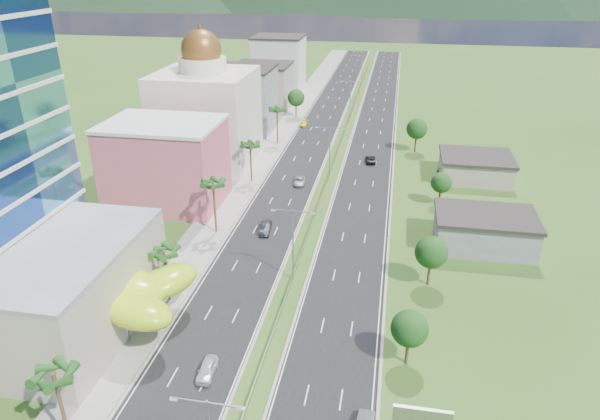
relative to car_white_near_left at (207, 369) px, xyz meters
The scene contains 34 objects.
ground 12.33m from the car_white_near_left, 62.58° to the left, with size 500.00×500.00×0.00m, color #2D5119.
road_left 100.94m from the car_white_near_left, 91.04° to the left, with size 11.00×260.00×0.04m, color black.
road_right 101.78m from the car_white_near_left, 82.57° to the left, with size 11.00×260.00×0.04m, color black.
sidewalk_left 101.56m from the car_white_near_left, 96.41° to the left, with size 7.00×260.00×0.12m, color gray.
median_guardrail 83.11m from the car_white_near_left, 86.09° to the left, with size 0.10×216.06×0.76m.
streetlight_median_b 22.49m from the car_white_near_left, 74.84° to the left, with size 6.04×0.25×11.00m.
streetlight_median_c 61.48m from the car_white_near_left, 84.69° to the left, with size 6.04×0.25×11.00m.
streetlight_median_d 106.24m from the car_white_near_left, 86.94° to the left, with size 6.04×0.25×11.00m.
streetlight_median_e 151.15m from the car_white_near_left, 87.85° to the left, with size 6.04×0.25×11.00m.
mall_podium 27.20m from the car_white_near_left, 169.41° to the left, with size 30.00×24.00×11.00m, color #A29686.
lime_canopy 16.46m from the car_white_near_left, 154.23° to the left, with size 18.00×15.00×7.40m.
pink_shophouse 48.85m from the car_white_near_left, 117.49° to the left, with size 20.00×15.00×15.00m, color #D0556B.
domed_building 70.40m from the car_white_near_left, 108.71° to the left, with size 20.00×20.00×28.70m.
midrise_grey 93.67m from the car_white_near_left, 103.20° to the left, with size 16.00×15.00×16.00m, color slate.
midrise_beige 115.06m from the car_white_near_left, 100.70° to the left, with size 16.00×15.00×13.00m, color #A29686.
midrise_white 137.83m from the car_white_near_left, 98.92° to the left, with size 16.00×15.00×18.00m, color silver.
shed_near 49.26m from the car_white_near_left, 46.86° to the left, with size 15.00×10.00×5.00m, color slate.
shed_far 74.97m from the car_white_near_left, 61.58° to the left, with size 14.00×12.00×4.40m, color #A29686.
palm_tree_a 16.49m from the car_white_near_left, 131.59° to the right, with size 3.60×3.60×9.10m.
palm_tree_b 17.42m from the car_white_near_left, 127.27° to the left, with size 3.60×3.60×8.10m.
palm_tree_c 35.22m from the car_white_near_left, 106.63° to the left, with size 3.60×3.60×9.60m.
palm_tree_d 57.18m from the car_white_near_left, 99.97° to the left, with size 3.60×3.60×8.60m.
palm_tree_e 81.87m from the car_white_near_left, 96.93° to the left, with size 3.60×3.60×9.40m.
leafy_tree_lfar 106.49m from the car_white_near_left, 95.30° to the left, with size 4.90×4.90×8.05m.
leafy_tree_ra 22.82m from the car_white_near_left, 15.29° to the left, with size 4.20×4.20×6.90m.
leafy_tree_rb 33.96m from the car_white_near_left, 42.90° to the left, with size 4.55×4.55×7.47m.
leafy_tree_rc 58.07m from the car_white_near_left, 61.48° to the left, with size 3.85×3.85×6.33m.
leafy_tree_rd 84.45m from the car_white_near_left, 73.70° to the left, with size 4.90×4.90×8.05m.
mountain_ridge 465.58m from the car_white_near_left, 81.89° to the left, with size 860.00×140.00×90.00m, color black, non-canonical shape.
car_white_near_left is the anchor object (origin of this frame).
car_dark_left 34.41m from the car_white_near_left, 92.73° to the left, with size 1.66×4.75×1.57m, color black.
car_silver_mid_left 56.06m from the car_white_near_left, 89.79° to the left, with size 2.17×4.70×1.31m, color #A5A8AD.
car_yellow_far_left 97.48m from the car_white_near_left, 93.56° to the left, with size 1.76×4.33×1.26m, color yellow.
car_dark_far_right 72.92m from the car_white_near_left, 79.14° to the left, with size 2.24×4.86×1.35m, color black.
Camera 1 is at (12.55, -54.08, 41.86)m, focal length 32.00 mm.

